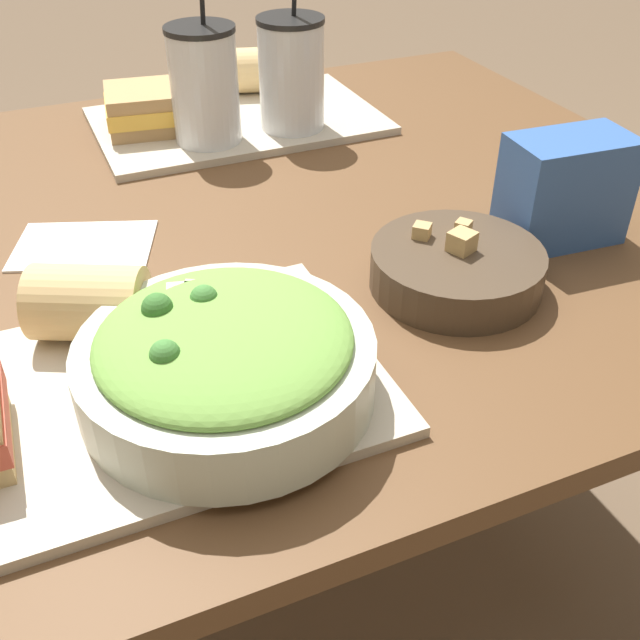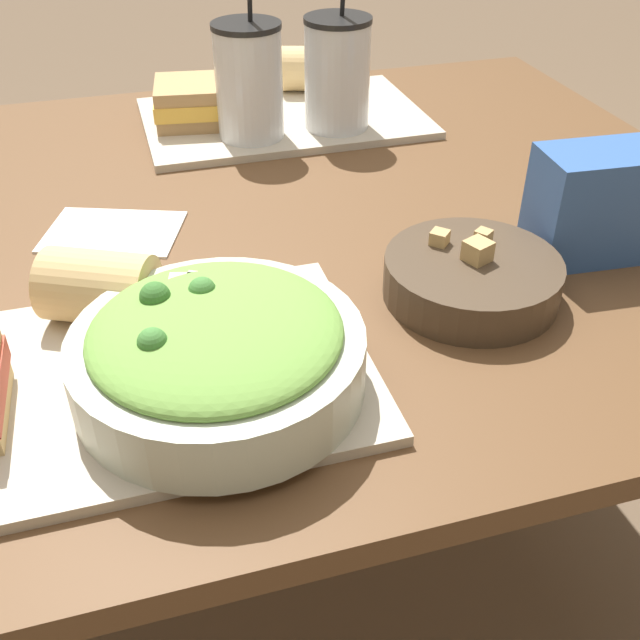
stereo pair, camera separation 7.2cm
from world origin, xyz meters
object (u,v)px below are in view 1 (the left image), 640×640
at_px(salad_bowl, 225,358).
at_px(napkin_folded, 84,245).
at_px(sandwich_far, 142,109).
at_px(drink_cup_dark, 205,89).
at_px(chip_bag, 565,189).
at_px(baguette_far, 260,70).
at_px(baguette_near, 91,303).
at_px(drink_cup_red, 292,77).
at_px(soup_bowl, 456,267).

bearing_deg(salad_bowl, napkin_folded, 102.65).
relative_size(sandwich_far, drink_cup_dark, 0.55).
xyz_separation_m(sandwich_far, chip_bag, (0.40, -0.53, 0.02)).
height_order(sandwich_far, chip_bag, chip_bag).
distance_m(baguette_far, chip_bag, 0.64).
distance_m(salad_bowl, napkin_folded, 0.35).
relative_size(baguette_near, baguette_far, 1.09).
bearing_deg(drink_cup_red, salad_bowl, -116.87).
distance_m(baguette_near, drink_cup_dark, 0.50).
distance_m(chip_bag, napkin_folded, 0.59).
relative_size(baguette_near, chip_bag, 0.88).
xyz_separation_m(baguette_far, drink_cup_dark, (-0.15, -0.18, 0.04)).
xyz_separation_m(salad_bowl, baguette_near, (-0.09, 0.14, -0.00)).
distance_m(soup_bowl, sandwich_far, 0.62).
xyz_separation_m(sandwich_far, napkin_folded, (-0.15, -0.32, -0.04)).
bearing_deg(napkin_folded, soup_bowl, -34.64).
height_order(salad_bowl, napkin_folded, salad_bowl).
height_order(sandwich_far, drink_cup_red, drink_cup_red).
bearing_deg(baguette_far, soup_bowl, -163.91).
xyz_separation_m(baguette_near, drink_cup_red, (0.38, 0.44, 0.04)).
height_order(salad_bowl, drink_cup_red, drink_cup_red).
distance_m(soup_bowl, napkin_folded, 0.45).
bearing_deg(soup_bowl, salad_bowl, -163.68).
height_order(drink_cup_dark, drink_cup_red, drink_cup_dark).
distance_m(baguette_far, drink_cup_dark, 0.23).
height_order(baguette_near, baguette_far, same).
xyz_separation_m(baguette_near, drink_cup_dark, (0.25, 0.44, 0.04)).
height_order(sandwich_far, drink_cup_dark, drink_cup_dark).
distance_m(drink_cup_red, chip_bag, 0.48).
distance_m(salad_bowl, baguette_far, 0.81).
relative_size(baguette_near, napkin_folded, 0.67).
bearing_deg(salad_bowl, chip_bag, 15.74).
bearing_deg(chip_bag, soup_bowl, -161.13).
bearing_deg(drink_cup_red, soup_bowl, -89.76).
relative_size(baguette_near, drink_cup_dark, 0.54).
xyz_separation_m(salad_bowl, drink_cup_red, (0.29, 0.57, 0.04)).
relative_size(sandwich_far, napkin_folded, 0.69).
distance_m(drink_cup_dark, chip_bag, 0.54).
bearing_deg(sandwich_far, napkin_folded, -106.61).
xyz_separation_m(salad_bowl, chip_bag, (0.47, 0.13, 0.01)).
xyz_separation_m(soup_bowl, baguette_near, (-0.39, 0.05, 0.02)).
bearing_deg(baguette_near, salad_bowl, -119.64).
relative_size(salad_bowl, sandwich_far, 1.97).
height_order(baguette_near, chip_bag, chip_bag).
height_order(baguette_near, drink_cup_red, drink_cup_red).
bearing_deg(sandwich_far, chip_bag, -44.81).
relative_size(salad_bowl, drink_cup_dark, 1.09).
height_order(chip_bag, napkin_folded, chip_bag).
distance_m(sandwich_far, baguette_far, 0.25).
height_order(soup_bowl, drink_cup_red, drink_cup_red).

